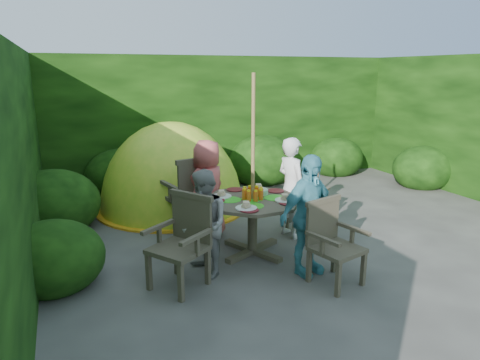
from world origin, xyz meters
name	(u,v)px	position (x,y,z in m)	size (l,w,h in m)	color
ground	(331,245)	(0.00, 0.00, 0.00)	(60.00, 60.00, 0.00)	#413F3A
hedge_enclosure	(285,136)	(0.00, 1.33, 1.25)	(9.00, 9.00, 2.50)	black
patio_table	(253,207)	(-1.06, 0.17, 0.60)	(1.62, 1.62, 0.85)	#3B3527
parasol_pole	(253,167)	(-1.06, 0.17, 1.10)	(0.04, 0.04, 2.20)	olive
garden_chair_right	(305,199)	(-0.06, 0.62, 0.47)	(0.68, 0.70, 0.88)	#3B3527
garden_chair_left	(183,240)	(-2.07, -0.28, 0.50)	(0.72, 0.74, 0.94)	#3B3527
garden_chair_back	(192,194)	(-1.54, 1.15, 0.56)	(0.73, 0.67, 1.05)	#3B3527
garden_chair_front	(332,241)	(-0.59, -0.83, 0.46)	(0.62, 0.57, 0.87)	#3B3527
child_right	(291,188)	(-0.34, 0.50, 0.69)	(0.50, 0.33, 1.37)	silver
child_left	(205,224)	(-1.79, -0.16, 0.60)	(0.58, 0.45, 1.20)	gray
child_back	(208,190)	(-1.40, 0.90, 0.67)	(0.66, 0.43, 1.35)	#D05956
child_front	(308,215)	(-0.73, -0.56, 0.68)	(0.80, 0.33, 1.36)	#4CA1B1
dome_tent	(173,207)	(-1.52, 2.38, 0.00)	(2.50, 2.50, 2.86)	#94CA26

